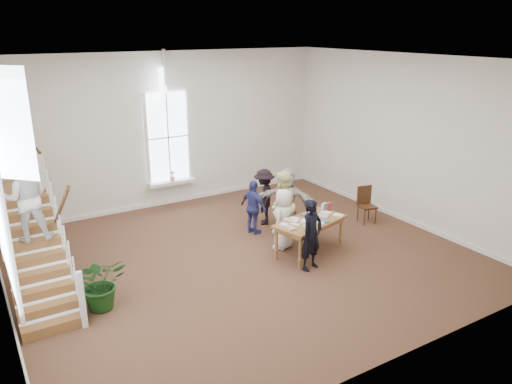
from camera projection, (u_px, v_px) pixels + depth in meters
ground at (244, 258)px, 11.67m from camera, size 10.00×10.00×0.00m
room_shell at (172, 191)px, 15.10m from camera, size 10.49×10.00×10.00m
staircase at (30, 219)px, 9.63m from camera, size 1.10×4.10×2.92m
library_table at (310, 224)px, 11.68m from camera, size 1.96×1.33×0.90m
police_officer at (312, 235)px, 10.91m from camera, size 0.67×0.52×1.62m
elderly_woman at (283, 219)px, 12.00m from camera, size 0.87×0.78×1.49m
person_yellow at (282, 205)px, 12.51m from camera, size 1.07×0.98×1.76m
woman_cluster_a at (254, 207)px, 12.83m from camera, size 0.56×0.90×1.43m
woman_cluster_b at (264, 197)px, 13.48m from camera, size 1.03×1.14×1.53m
woman_cluster_c at (287, 199)px, 13.08m from camera, size 1.34×1.53×1.68m
floor_plant at (101, 283)px, 9.45m from camera, size 0.97×0.85×1.06m
side_chair at (366, 202)px, 13.68m from camera, size 0.51×0.51×1.00m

